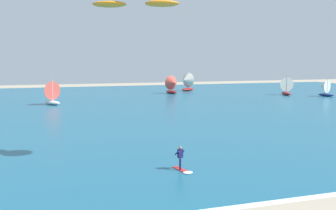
{
  "coord_description": "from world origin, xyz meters",
  "views": [
    {
      "loc": [
        -7.72,
        -10.49,
        7.73
      ],
      "look_at": [
        0.12,
        14.9,
        4.43
      ],
      "focal_mm": 38.92,
      "sensor_mm": 36.0,
      "label": 1
    }
  ],
  "objects": [
    {
      "name": "sailboat_leading",
      "position": [
        -8.76,
        54.96,
        2.17
      ],
      "size": [
        3.81,
        4.07,
        4.52
      ],
      "color": "white",
      "rests_on": "ocean"
    },
    {
      "name": "kite",
      "position": [
        -1.97,
        16.12,
        12.0
      ],
      "size": [
        6.67,
        4.27,
        0.97
      ],
      "color": "orange"
    },
    {
      "name": "sailboat_far_left",
      "position": [
        40.3,
        57.92,
        2.09
      ],
      "size": [
        3.29,
        3.82,
        4.35
      ],
      "color": "maroon",
      "rests_on": "ocean"
    },
    {
      "name": "sailboat_anchored_offshore",
      "position": [
        46.34,
        52.87,
        1.92
      ],
      "size": [
        3.15,
        3.52,
        3.96
      ],
      "color": "navy",
      "rests_on": "ocean"
    },
    {
      "name": "shoreline_foam",
      "position": [
        0.52,
        6.33,
        0.01
      ],
      "size": [
        82.82,
        1.22,
        0.01
      ],
      "primitive_type": "cube",
      "color": "white",
      "rests_on": "ground"
    },
    {
      "name": "sailboat_trailing",
      "position": [
        22.95,
        73.64,
        2.43
      ],
      "size": [
        4.58,
        4.16,
        5.09
      ],
      "color": "maroon",
      "rests_on": "ocean"
    },
    {
      "name": "kitesurfer",
      "position": [
        0.44,
        12.71,
        0.7
      ],
      "size": [
        1.04,
        2.03,
        1.67
      ],
      "color": "red",
      "rests_on": "ocean"
    },
    {
      "name": "ocean",
      "position": [
        0.0,
        51.28,
        0.05
      ],
      "size": [
        160.0,
        90.0,
        0.1
      ],
      "primitive_type": "cube",
      "color": "#1E607F",
      "rests_on": "ground"
    },
    {
      "name": "sailboat_near_shore",
      "position": [
        17.58,
        67.85,
        2.19
      ],
      "size": [
        3.6,
        4.07,
        4.57
      ],
      "color": "maroon",
      "rests_on": "ocean"
    }
  ]
}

